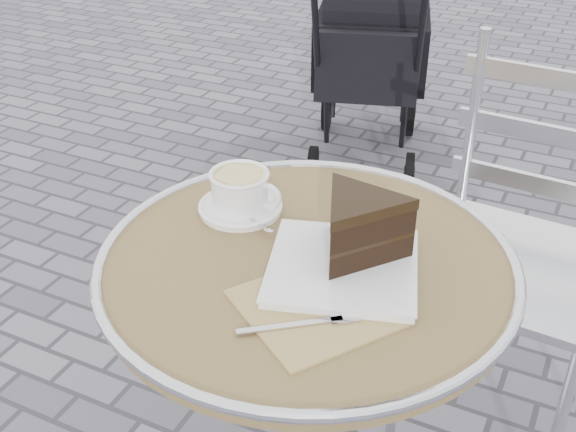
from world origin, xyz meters
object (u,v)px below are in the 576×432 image
at_px(bistro_chair, 532,208).
at_px(baby_stroller, 370,59).
at_px(cappuccino_set, 241,194).
at_px(cafe_table, 306,334).
at_px(cake_plate_set, 355,236).

relative_size(bistro_chair, baby_stroller, 0.97).
bearing_deg(bistro_chair, cappuccino_set, -129.88).
relative_size(cafe_table, bistro_chair, 0.77).
distance_m(bistro_chair, baby_stroller, 1.50).
bearing_deg(cake_plate_set, baby_stroller, 91.86).
relative_size(cafe_table, baby_stroller, 0.75).
bearing_deg(cafe_table, baby_stroller, 106.52).
bearing_deg(bistro_chair, baby_stroller, 127.71).
distance_m(cake_plate_set, baby_stroller, 1.95).
xyz_separation_m(cappuccino_set, cake_plate_set, (0.25, -0.08, 0.02)).
bearing_deg(cake_plate_set, cappuccino_set, 146.50).
relative_size(cappuccino_set, baby_stroller, 0.17).
xyz_separation_m(cafe_table, baby_stroller, (-0.54, 1.82, -0.14)).
distance_m(cappuccino_set, cake_plate_set, 0.27).
relative_size(cafe_table, cappuccino_set, 4.36).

